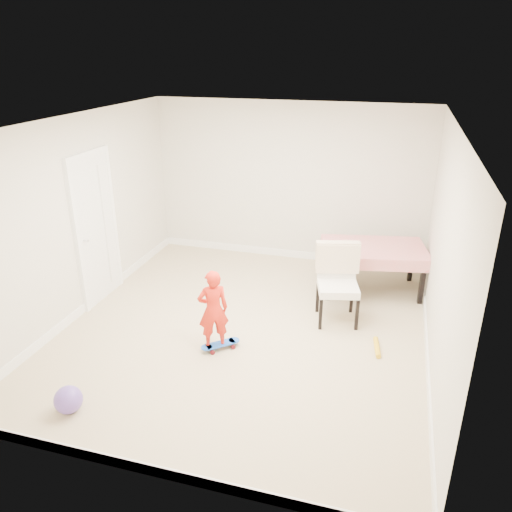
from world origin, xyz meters
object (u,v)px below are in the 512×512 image
(dining_chair, at_px, (338,285))
(balloon, at_px, (68,400))
(skateboard, at_px, (221,346))
(dining_table, at_px, (372,268))
(child, at_px, (213,312))

(dining_chair, distance_m, balloon, 3.45)
(dining_chair, relative_size, skateboard, 2.12)
(dining_table, xyz_separation_m, skateboard, (-1.61, -2.11, -0.31))
(dining_table, bearing_deg, child, -139.29)
(dining_table, distance_m, child, 2.72)
(dining_table, bearing_deg, skateboard, -138.32)
(skateboard, height_order, child, child)
(dining_table, height_order, dining_chair, dining_chair)
(dining_table, bearing_deg, dining_chair, -120.42)
(skateboard, bearing_deg, child, 151.63)
(skateboard, xyz_separation_m, child, (-0.07, -0.02, 0.46))
(dining_chair, xyz_separation_m, child, (-1.31, -1.08, -0.02))
(dining_chair, bearing_deg, balloon, -146.67)
(skateboard, xyz_separation_m, balloon, (-1.07, -1.47, 0.10))
(dining_table, relative_size, dining_chair, 1.43)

